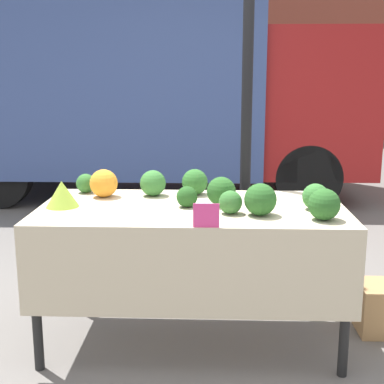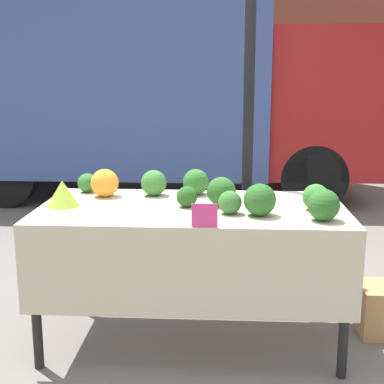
{
  "view_description": "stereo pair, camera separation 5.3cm",
  "coord_description": "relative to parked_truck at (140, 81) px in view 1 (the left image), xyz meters",
  "views": [
    {
      "loc": [
        0.11,
        -2.83,
        1.49
      ],
      "look_at": [
        0.0,
        0.0,
        0.86
      ],
      "focal_mm": 50.0,
      "sensor_mm": 36.0,
      "label": 1
    },
    {
      "loc": [
        0.16,
        -2.83,
        1.49
      ],
      "look_at": [
        0.0,
        0.0,
        0.86
      ],
      "focal_mm": 50.0,
      "sensor_mm": 36.0,
      "label": 2
    }
  ],
  "objects": [
    {
      "name": "tent_pole",
      "position": [
        1.12,
        -3.2,
        -0.15
      ],
      "size": [
        0.07,
        0.07,
        2.52
      ],
      "color": "black",
      "rests_on": "ground_plane"
    },
    {
      "name": "broccoli_head_1",
      "position": [
        0.8,
        -3.53,
        -0.55
      ],
      "size": [
        0.15,
        0.15,
        0.15
      ],
      "color": "#2D6628",
      "rests_on": "market_table"
    },
    {
      "name": "romanesco_head",
      "position": [
        0.09,
        -3.87,
        -0.55
      ],
      "size": [
        0.18,
        0.18,
        0.14
      ],
      "color": "#93B238",
      "rests_on": "market_table"
    },
    {
      "name": "ground_plane",
      "position": [
        0.79,
        -3.83,
        -1.41
      ],
      "size": [
        40.0,
        40.0,
        0.0
      ],
      "primitive_type": "plane",
      "color": "slate"
    },
    {
      "name": "broccoli_head_6",
      "position": [
        0.55,
        -3.57,
        -0.55
      ],
      "size": [
        0.15,
        0.15,
        0.15
      ],
      "color": "#387533",
      "rests_on": "market_table"
    },
    {
      "name": "price_sign",
      "position": [
        0.88,
        -4.24,
        -0.57
      ],
      "size": [
        0.12,
        0.01,
        0.12
      ],
      "color": "#E53D84",
      "rests_on": "market_table"
    },
    {
      "name": "parked_truck",
      "position": [
        0.0,
        0.0,
        0.0
      ],
      "size": [
        5.12,
        1.93,
        2.65
      ],
      "color": "#384C84",
      "rests_on": "ground_plane"
    },
    {
      "name": "broccoli_head_5",
      "position": [
        1.45,
        -3.87,
        -0.55
      ],
      "size": [
        0.14,
        0.14,
        0.14
      ],
      "color": "#387533",
      "rests_on": "market_table"
    },
    {
      "name": "broccoli_head_0",
      "position": [
        0.95,
        -3.8,
        -0.54
      ],
      "size": [
        0.16,
        0.16,
        0.16
      ],
      "color": "#285B23",
      "rests_on": "market_table"
    },
    {
      "name": "orange_cauliflower",
      "position": [
        0.27,
        -3.62,
        -0.54
      ],
      "size": [
        0.16,
        0.16,
        0.16
      ],
      "color": "orange",
      "rests_on": "market_table"
    },
    {
      "name": "building_facade",
      "position": [
        0.79,
        6.24,
        1.68
      ],
      "size": [
        16.0,
        0.6,
        6.17
      ],
      "color": "brown",
      "rests_on": "ground_plane"
    },
    {
      "name": "broccoli_head_2",
      "position": [
        0.13,
        -3.51,
        -0.57
      ],
      "size": [
        0.12,
        0.12,
        0.12
      ],
      "color": "#336B2D",
      "rests_on": "market_table"
    },
    {
      "name": "broccoli_head_3",
      "position": [
        1.15,
        -4.0,
        -0.54
      ],
      "size": [
        0.17,
        0.17,
        0.17
      ],
      "color": "#285B23",
      "rests_on": "market_table"
    },
    {
      "name": "market_table",
      "position": [
        0.79,
        -3.89,
        -0.72
      ],
      "size": [
        1.67,
        0.85,
        0.78
      ],
      "color": "beige",
      "rests_on": "ground_plane"
    },
    {
      "name": "broccoli_head_8",
      "position": [
        1.46,
        -4.08,
        -0.54
      ],
      "size": [
        0.16,
        0.16,
        0.16
      ],
      "color": "#285B23",
      "rests_on": "market_table"
    },
    {
      "name": "broccoli_head_4",
      "position": [
        1.0,
        -3.98,
        -0.56
      ],
      "size": [
        0.12,
        0.12,
        0.12
      ],
      "color": "#336B2D",
      "rests_on": "market_table"
    },
    {
      "name": "broccoli_head_7",
      "position": [
        0.77,
        -3.84,
        -0.57
      ],
      "size": [
        0.11,
        0.11,
        0.11
      ],
      "color": "#23511E",
      "rests_on": "market_table"
    }
  ]
}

